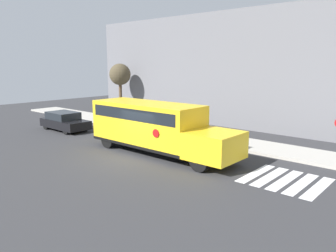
{
  "coord_description": "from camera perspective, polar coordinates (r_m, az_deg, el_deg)",
  "views": [
    {
      "loc": [
        12.83,
        -11.77,
        5.06
      ],
      "look_at": [
        0.69,
        2.02,
        1.57
      ],
      "focal_mm": 35.0,
      "sensor_mm": 36.0,
      "label": 1
    }
  ],
  "objects": [
    {
      "name": "building_backdrop",
      "position": [
        27.9,
        14.17,
        9.46
      ],
      "size": [
        32.0,
        4.0,
        9.17
      ],
      "color": "slate",
      "rests_on": "ground"
    },
    {
      "name": "sidewalk_strip",
      "position": [
        22.87,
        6.13,
        -1.9
      ],
      "size": [
        44.0,
        3.0,
        0.15
      ],
      "color": "#B2ADA3",
      "rests_on": "ground"
    },
    {
      "name": "parked_car",
      "position": [
        26.57,
        -17.56,
        0.81
      ],
      "size": [
        4.34,
        1.89,
        1.41
      ],
      "color": "black",
      "rests_on": "ground"
    },
    {
      "name": "ground_plane",
      "position": [
        18.13,
        -5.9,
        -5.52
      ],
      "size": [
        60.0,
        60.0,
        0.0
      ],
      "primitive_type": "plane",
      "color": "#333335"
    },
    {
      "name": "crosswalk_stripes",
      "position": [
        15.56,
        19.74,
        -8.88
      ],
      "size": [
        3.3,
        3.2,
        0.01
      ],
      "color": "white",
      "rests_on": "ground"
    },
    {
      "name": "school_bus",
      "position": [
        18.72,
        -2.38,
        0.16
      ],
      "size": [
        9.39,
        2.57,
        2.86
      ],
      "color": "yellow",
      "rests_on": "ground"
    },
    {
      "name": "tree_near_sidewalk",
      "position": [
        32.6,
        -8.36,
        8.76
      ],
      "size": [
        2.08,
        2.08,
        5.11
      ],
      "color": "brown",
      "rests_on": "ground"
    }
  ]
}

